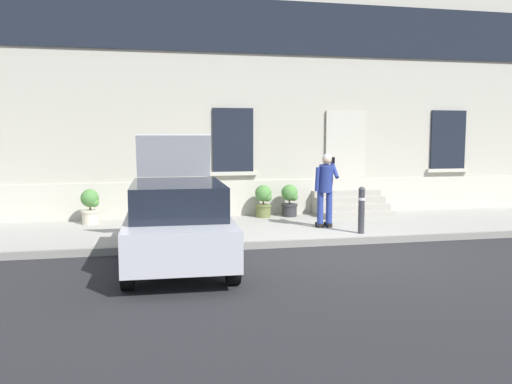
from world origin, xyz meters
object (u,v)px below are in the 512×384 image
Objects in this scene: bollard_far_left at (201,213)px; hatchback_car_silver at (177,221)px; person_on_phone at (325,185)px; planter_charcoal at (290,200)px; bollard_near_person at (361,208)px; planter_terracotta at (180,202)px; planter_cream at (90,206)px; planter_olive at (264,200)px.

hatchback_car_silver is at bearing -111.23° from bollard_far_left.
person_on_phone reaches higher than bollard_far_left.
planter_charcoal is (-0.33, 1.90, -0.54)m from person_on_phone.
bollard_far_left is 1.22× the size of planter_charcoal.
planter_terracotta is at bearing 142.82° from bollard_near_person.
planter_cream is (-1.86, 4.08, -0.19)m from hatchback_car_silver.
planter_charcoal is at bearing 45.93° from bollard_far_left.
planter_olive is at bearing 54.74° from bollard_far_left.
planter_cream is (-5.46, 1.71, -0.54)m from person_on_phone.
planter_terracotta and planter_olive have the same top height.
planter_charcoal is (2.69, 2.78, -0.11)m from bollard_far_left.
hatchback_car_silver is 2.36× the size of person_on_phone.
bollard_far_left is at bearing 68.77° from hatchback_car_silver.
hatchback_car_silver reaches higher than bollard_near_person.
hatchback_car_silver is at bearing -163.10° from person_on_phone.
person_on_phone is 2.01m from planter_charcoal.
bollard_near_person reaches higher than planter_terracotta.
bollard_far_left is 2.89m from planter_terracotta.
bollard_far_left reaches higher than planter_terracotta.
bollard_near_person is at bearing -74.94° from person_on_phone.
hatchback_car_silver is 4.39m from planter_terracotta.
planter_cream is 1.00× the size of planter_charcoal.
planter_olive is at bearing 102.35° from person_on_phone.
hatchback_car_silver reaches higher than planter_olive.
planter_terracotta is at bearing 178.08° from planter_charcoal.
hatchback_car_silver reaches higher than bollard_far_left.
person_on_phone is 2.25m from planter_olive.
planter_olive is at bearing 2.64° from planter_cream.
planter_olive is (4.41, 0.20, 0.00)m from planter_cream.
bollard_far_left is (-3.55, 0.00, 0.00)m from bollard_near_person.
planter_cream is (-2.44, 2.58, -0.11)m from bollard_far_left.
bollard_near_person is at bearing 0.00° from bollard_far_left.
bollard_near_person reaches higher than planter_cream.
planter_cream is 4.41m from planter_olive.
person_on_phone reaches higher than bollard_near_person.
person_on_phone is (3.02, 0.87, 0.44)m from bollard_far_left.
hatchback_car_silver is 4.78× the size of planter_cream.
person_on_phone is at bearing 121.53° from bollard_near_person.
planter_olive is (2.21, -0.09, 0.00)m from planter_terracotta.
planter_olive and planter_charcoal have the same top height.
person_on_phone is at bearing -17.36° from planter_cream.
planter_terracotta is 1.00× the size of planter_olive.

